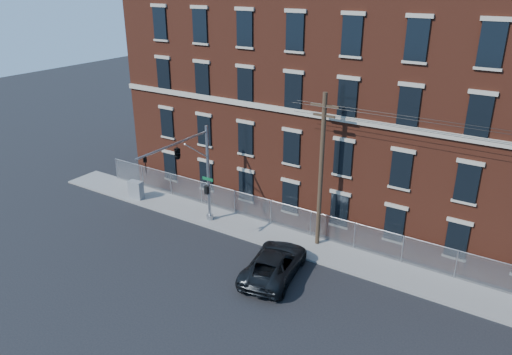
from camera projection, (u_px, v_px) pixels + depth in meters
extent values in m
plane|color=black|center=(244.00, 276.00, 28.68)|extent=(140.00, 140.00, 0.00)
cube|color=gray|center=(478.00, 299.00, 26.56)|extent=(65.00, 3.00, 0.12)
cube|color=black|center=(170.00, 166.00, 39.15)|extent=(1.20, 0.10, 2.20)
cube|color=black|center=(167.00, 123.00, 37.78)|extent=(1.20, 0.10, 2.20)
cube|color=black|center=(163.00, 74.00, 36.33)|extent=(1.20, 0.10, 2.20)
cube|color=black|center=(160.00, 23.00, 34.96)|extent=(1.20, 0.10, 2.20)
cube|color=black|center=(206.00, 176.00, 37.32)|extent=(1.20, 0.10, 2.20)
cube|color=black|center=(204.00, 130.00, 35.95)|extent=(1.20, 0.10, 2.20)
cube|color=black|center=(202.00, 79.00, 34.50)|extent=(1.20, 0.10, 2.20)
cube|color=black|center=(200.00, 26.00, 33.13)|extent=(1.20, 0.10, 2.20)
cube|color=black|center=(246.00, 186.00, 35.49)|extent=(1.20, 0.10, 2.20)
cube|color=black|center=(246.00, 139.00, 34.12)|extent=(1.20, 0.10, 2.20)
cube|color=black|center=(245.00, 85.00, 32.67)|extent=(1.20, 0.10, 2.20)
cube|color=black|center=(245.00, 29.00, 31.30)|extent=(1.20, 0.10, 2.20)
cube|color=black|center=(290.00, 197.00, 33.66)|extent=(1.20, 0.10, 2.20)
cube|color=black|center=(291.00, 148.00, 32.29)|extent=(1.20, 0.10, 2.20)
cube|color=black|center=(293.00, 91.00, 30.84)|extent=(1.20, 0.10, 2.20)
cube|color=black|center=(295.00, 32.00, 29.47)|extent=(1.20, 0.10, 2.20)
cube|color=black|center=(339.00, 210.00, 31.83)|extent=(1.20, 0.10, 2.20)
cube|color=black|center=(343.00, 158.00, 30.46)|extent=(1.20, 0.10, 2.20)
cube|color=black|center=(347.00, 98.00, 29.01)|extent=(1.20, 0.10, 2.20)
cube|color=black|center=(352.00, 36.00, 27.63)|extent=(1.20, 0.10, 2.20)
cube|color=black|center=(394.00, 224.00, 30.00)|extent=(1.20, 0.10, 2.20)
cube|color=black|center=(401.00, 170.00, 28.63)|extent=(1.20, 0.10, 2.20)
cube|color=black|center=(409.00, 107.00, 27.18)|extent=(1.20, 0.10, 2.20)
cube|color=black|center=(417.00, 40.00, 25.80)|extent=(1.20, 0.10, 2.20)
cube|color=black|center=(457.00, 240.00, 28.17)|extent=(1.20, 0.10, 2.20)
cube|color=black|center=(467.00, 183.00, 26.79)|extent=(1.20, 0.10, 2.20)
cube|color=black|center=(479.00, 116.00, 25.35)|extent=(1.20, 0.10, 2.20)
cube|color=black|center=(492.00, 45.00, 23.97)|extent=(1.20, 0.10, 2.20)
cube|color=#A5A8AD|center=(485.00, 272.00, 27.20)|extent=(59.00, 0.02, 1.80)
cylinder|color=#9EA0A5|center=(488.00, 259.00, 26.86)|extent=(59.00, 0.04, 0.04)
cylinder|color=#9EA0A5|center=(116.00, 169.00, 41.94)|extent=(0.06, 0.06, 1.85)
cylinder|color=#9EA0A5|center=(143.00, 176.00, 40.38)|extent=(0.06, 0.06, 1.85)
cylinder|color=#9EA0A5|center=(171.00, 184.00, 38.83)|extent=(0.06, 0.06, 1.85)
cylinder|color=#9EA0A5|center=(201.00, 193.00, 37.28)|extent=(0.06, 0.06, 1.85)
cylinder|color=#9EA0A5|center=(235.00, 202.00, 35.73)|extent=(0.06, 0.06, 1.85)
cylinder|color=#9EA0A5|center=(271.00, 212.00, 34.18)|extent=(0.06, 0.06, 1.85)
cylinder|color=#9EA0A5|center=(311.00, 223.00, 32.63)|extent=(0.06, 0.06, 1.85)
cylinder|color=#9EA0A5|center=(354.00, 236.00, 31.08)|extent=(0.06, 0.06, 1.85)
cylinder|color=#9EA0A5|center=(403.00, 249.00, 29.53)|extent=(0.06, 0.06, 1.85)
cylinder|color=#9EA0A5|center=(456.00, 264.00, 27.98)|extent=(0.06, 0.06, 1.85)
cylinder|color=#9EA0A5|center=(208.00, 174.00, 33.80)|extent=(0.22, 0.22, 7.00)
cylinder|color=#9EA0A5|center=(210.00, 217.00, 35.06)|extent=(0.50, 0.50, 0.40)
cylinder|color=#9EA0A5|center=(174.00, 144.00, 30.09)|extent=(0.14, 6.50, 0.14)
cylinder|color=#9EA0A5|center=(196.00, 150.00, 32.07)|extent=(0.08, 2.18, 1.56)
cube|color=#0C592D|center=(208.00, 179.00, 33.77)|extent=(0.90, 0.03, 0.22)
cube|color=black|center=(207.00, 190.00, 34.03)|extent=(0.25, 0.25, 0.60)
imported|color=black|center=(145.00, 165.00, 28.32)|extent=(0.16, 0.20, 1.00)
imported|color=black|center=(177.00, 152.00, 30.49)|extent=(0.53, 2.48, 1.00)
cylinder|color=#403020|center=(321.00, 172.00, 30.09)|extent=(0.28, 0.28, 10.00)
cube|color=#403020|center=(325.00, 106.00, 28.49)|extent=(1.80, 0.12, 0.12)
cube|color=#403020|center=(324.00, 116.00, 28.72)|extent=(1.40, 0.12, 0.12)
imported|color=black|center=(274.00, 263.00, 28.46)|extent=(3.64, 6.17, 1.61)
cube|color=gray|center=(136.00, 190.00, 38.23)|extent=(1.19, 0.68, 1.43)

